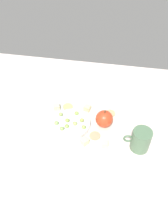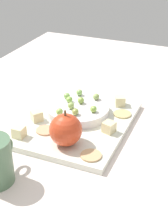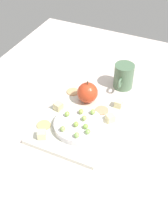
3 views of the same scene
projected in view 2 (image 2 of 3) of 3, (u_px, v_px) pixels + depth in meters
The scene contains 21 objects.
table at pixel (87, 130), 90.38cm from camera, with size 139.73×97.46×4.00cm, color silver.
platter at pixel (78, 123), 87.95cm from camera, with size 32.48×25.03×1.50cm, color silver.
serving_dish at pixel (78, 110), 90.23cm from camera, with size 16.34×16.34×2.27cm, color white.
apple_whole at pixel (64, 129), 76.97cm from camera, with size 7.53×7.53×7.53cm, color red.
apple_stem at pixel (63, 113), 74.82cm from camera, with size 0.50×0.50×1.20cm, color brown.
cheese_cube_0 at pixel (120, 101), 94.31cm from camera, with size 2.67×2.67×2.67cm, color beige.
cheese_cube_1 at pixel (37, 116), 87.12cm from camera, with size 2.67×2.67×2.67cm, color beige.
cheese_cube_2 at pixel (19, 132), 80.53cm from camera, with size 2.67×2.67×2.67cm, color beige.
cheese_cube_3 at pixel (109, 127), 82.36cm from camera, with size 2.67×2.67×2.67cm, color beige.
cracker_0 at pixel (91, 155), 74.40cm from camera, with size 4.67×4.67×0.40cm, color tan.
cracker_1 at pixel (122, 114), 90.24cm from camera, with size 4.67×4.67×0.40cm, color tan.
cracker_2 at pixel (46, 130), 83.27cm from camera, with size 4.67×4.67×0.40cm, color tan.
grape_0 at pixel (71, 106), 88.11cm from camera, with size 1.87×1.69×1.77cm, color #9EBE61.
grape_1 at pixel (94, 109), 86.50cm from camera, with size 1.87×1.69×1.72cm, color #8EBD4F.
grape_2 at pixel (75, 112), 85.32cm from camera, with size 1.87×1.69×1.71cm, color #9BAC52.
grape_3 at pixel (79, 93), 94.73cm from camera, with size 1.87×1.69×1.77cm, color #8EC161.
grape_4 at pixel (95, 96), 92.65cm from camera, with size 1.87×1.69×1.73cm, color #93AF5E.
grape_5 at pixel (81, 100), 90.60cm from camera, with size 1.87×1.69×1.76cm, color #90B44B.
grape_6 at pixel (69, 99), 91.31cm from camera, with size 1.87×1.69×1.57cm, color #8BBE4F.
grape_7 at pixel (59, 112), 85.37cm from camera, with size 1.87×1.69×1.73cm, color #94C358.
grape_8 at pixel (67, 96), 93.28cm from camera, with size 1.87×1.69×1.52cm, color #8AB75B.
Camera 2 is at (-70.67, -28.93, 50.58)cm, focal length 54.78 mm.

